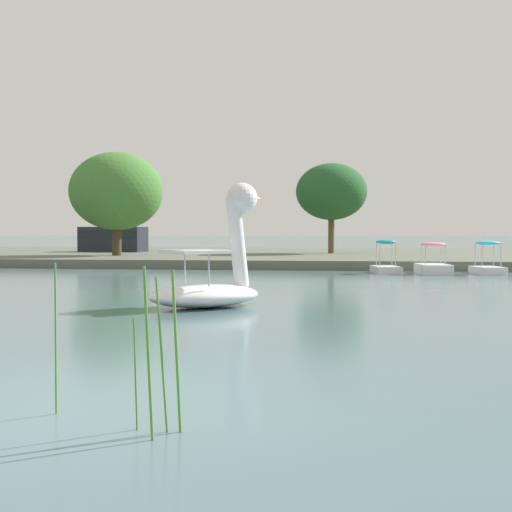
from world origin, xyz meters
name	(u,v)px	position (x,y,z in m)	size (l,w,h in m)	color
ground_plane	(100,401)	(0.00, 0.00, 0.00)	(642.69, 642.69, 0.00)	slate
shore_bank_far	(306,256)	(0.00, 38.98, 0.23)	(136.75, 27.29, 0.45)	#5B6051
swan_boat	(213,274)	(-0.56, 9.29, 0.79)	(3.28, 3.13, 3.06)	white
pedal_boat_teal	(386,264)	(4.45, 23.65, 0.41)	(1.36, 2.04, 1.49)	white
pedal_boat_pink	(433,265)	(6.47, 23.41, 0.38)	(1.44, 2.43, 1.39)	white
pedal_boat_cyan	(488,263)	(8.81, 23.52, 0.47)	(1.34, 1.98, 1.46)	white
tree_sapling_by_fence	(331,192)	(1.76, 37.27, 4.43)	(5.15, 5.58, 5.82)	brown
tree_broadleaf_right	(116,191)	(-10.67, 31.45, 4.21)	(6.47, 6.34, 6.05)	#423323
parked_van	(113,238)	(-13.48, 38.81, 1.39)	(4.76, 2.43, 1.74)	#1E232D
reed_clump_foreground	(68,353)	(0.05, -0.96, 0.69)	(2.57, 0.81, 1.53)	#568E38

